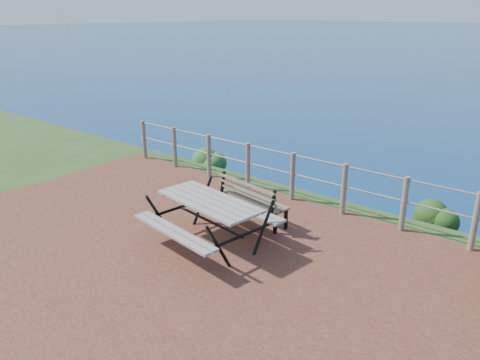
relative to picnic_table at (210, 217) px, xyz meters
name	(u,v)px	position (x,y,z in m)	size (l,w,h in m)	color
ground	(172,264)	(-0.01, -0.85, -0.50)	(10.00, 7.00, 0.12)	brown
safety_railing	(293,174)	(-0.01, 2.50, 0.07)	(9.40, 0.10, 1.00)	#6B5B4C
picnic_table	(210,217)	(0.00, 0.00, 0.00)	(1.94, 1.60, 0.78)	gray
park_bench	(255,193)	(-0.01, 1.23, 0.04)	(1.48, 0.59, 0.81)	brown
shrub_lip_west	(207,162)	(-3.16, 3.33, -0.50)	(0.72, 0.72, 0.45)	#2E5B22
shrub_lip_east	(433,217)	(2.53, 3.46, -0.50)	(0.66, 0.66, 0.35)	#1F4114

